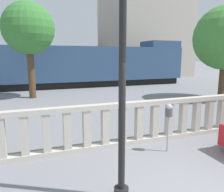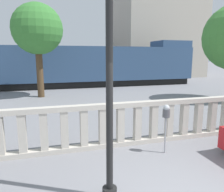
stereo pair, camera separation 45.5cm
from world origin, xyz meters
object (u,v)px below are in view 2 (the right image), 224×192
(lamppost, at_px, (109,1))
(train_near, at_px, (85,66))
(parking_meter, at_px, (166,114))
(train_far, at_px, (76,60))
(tree_left, at_px, (37,30))

(lamppost, height_order, train_near, lamppost)
(parking_meter, relative_size, train_far, 0.07)
(lamppost, distance_m, parking_meter, 3.39)
(train_near, distance_m, tree_left, 6.08)
(lamppost, height_order, tree_left, tree_left)
(train_far, xyz_separation_m, tree_left, (-4.23, -16.29, 2.18))
(lamppost, height_order, parking_meter, lamppost)
(parking_meter, bearing_deg, train_near, 89.60)
(train_near, bearing_deg, parking_meter, -90.40)
(parking_meter, bearing_deg, train_far, 88.38)
(parking_meter, height_order, train_near, train_near)
(lamppost, xyz_separation_m, train_near, (2.05, 15.35, -1.68))
(parking_meter, relative_size, tree_left, 0.23)
(train_near, relative_size, train_far, 0.96)
(train_near, bearing_deg, train_far, 86.96)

